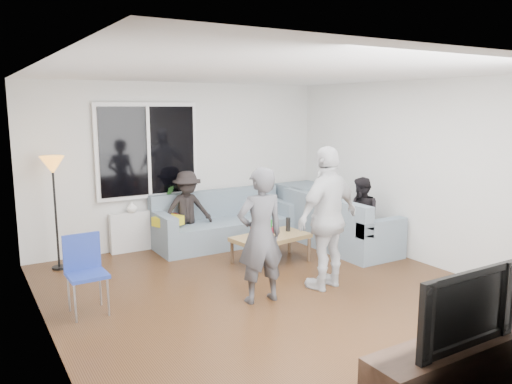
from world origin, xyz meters
TOP-DOWN VIEW (x-y plane):
  - floor at (0.00, 0.00)m, footprint 5.00×5.50m
  - ceiling at (0.00, 0.00)m, footprint 5.00×5.50m
  - wall_back at (0.00, 2.77)m, footprint 5.00×0.04m
  - wall_front at (0.00, -2.77)m, footprint 5.00×0.04m
  - wall_left at (-2.52, 0.00)m, footprint 0.04×5.50m
  - wall_right at (2.52, 0.00)m, footprint 0.04×5.50m
  - window_frame at (-0.60, 2.69)m, footprint 1.62×0.06m
  - window_glass at (-0.60, 2.65)m, footprint 1.50×0.02m
  - window_mullion at (-0.60, 2.64)m, footprint 0.05×0.03m
  - radiator at (-0.60, 2.65)m, footprint 1.30×0.12m
  - potted_plant at (-0.31, 2.62)m, footprint 0.21×0.17m
  - vase at (-0.91, 2.62)m, footprint 0.19×0.19m
  - sofa_back_section at (0.52, 2.27)m, footprint 2.30×0.85m
  - sofa_right_section at (2.02, 1.18)m, footprint 2.00×0.85m
  - sofa_corner at (2.16, 2.27)m, footprint 0.85×0.85m
  - cushion_yellow at (-0.47, 2.25)m, footprint 0.47×0.44m
  - cushion_red at (-0.45, 2.33)m, footprint 0.37×0.32m
  - coffee_table at (0.63, 1.07)m, footprint 1.17×0.74m
  - pitcher at (0.51, 0.96)m, footprint 0.17×0.17m
  - side_chair at (-2.05, 0.56)m, footprint 0.41×0.41m
  - floor_lamp at (-2.05, 2.34)m, footprint 0.32×0.32m
  - player_left at (-0.26, -0.10)m, footprint 0.60×0.42m
  - player_right at (0.68, -0.14)m, footprint 1.10×0.65m
  - spectator_right at (2.02, 0.70)m, footprint 0.57×0.66m
  - spectator_back at (-0.13, 2.30)m, footprint 0.81×0.48m
  - tv_console at (0.02, -2.50)m, footprint 1.60×0.40m
  - television at (0.02, -2.50)m, footprint 1.05×0.14m
  - bottle_b at (0.51, 0.91)m, footprint 0.08×0.08m
  - bottle_e at (0.98, 1.14)m, footprint 0.07×0.07m
  - bottle_a at (0.36, 1.13)m, footprint 0.07×0.07m
  - bottle_c at (0.65, 1.20)m, footprint 0.07×0.07m

SIDE VIEW (x-z plane):
  - floor at x=0.00m, z-range -0.04..0.00m
  - coffee_table at x=0.63m, z-range 0.00..0.40m
  - tv_console at x=0.02m, z-range 0.00..0.44m
  - radiator at x=-0.60m, z-range 0.00..0.62m
  - sofa_back_section at x=0.52m, z-range 0.00..0.85m
  - sofa_right_section at x=2.02m, z-range 0.00..0.85m
  - sofa_corner at x=2.16m, z-range 0.00..0.85m
  - side_chair at x=-2.05m, z-range 0.00..0.86m
  - pitcher at x=0.51m, z-range 0.40..0.57m
  - bottle_a at x=0.36m, z-range 0.40..0.60m
  - bottle_e at x=0.98m, z-range 0.40..0.61m
  - cushion_yellow at x=-0.47m, z-range 0.44..0.58m
  - cushion_red at x=-0.45m, z-range 0.45..0.57m
  - bottle_c at x=0.65m, z-range 0.40..0.62m
  - bottle_b at x=0.51m, z-range 0.40..0.67m
  - spectator_right at x=2.02m, z-range 0.00..1.18m
  - spectator_back at x=-0.13m, z-range 0.00..1.24m
  - vase at x=-0.91m, z-range 0.62..0.79m
  - television at x=0.02m, z-range 0.44..1.04m
  - floor_lamp at x=-2.05m, z-range 0.00..1.56m
  - player_left at x=-0.26m, z-range 0.00..1.57m
  - potted_plant at x=-0.31m, z-range 0.62..0.99m
  - player_right at x=0.68m, z-range 0.00..1.77m
  - wall_back at x=0.00m, z-range 0.00..2.60m
  - wall_front at x=0.00m, z-range 0.00..2.60m
  - wall_left at x=-2.52m, z-range 0.00..2.60m
  - wall_right at x=2.52m, z-range 0.00..2.60m
  - window_frame at x=-0.60m, z-range 0.81..2.29m
  - window_glass at x=-0.60m, z-range 0.88..2.23m
  - window_mullion at x=-0.60m, z-range 0.88..2.23m
  - ceiling at x=0.00m, z-range 2.60..2.64m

